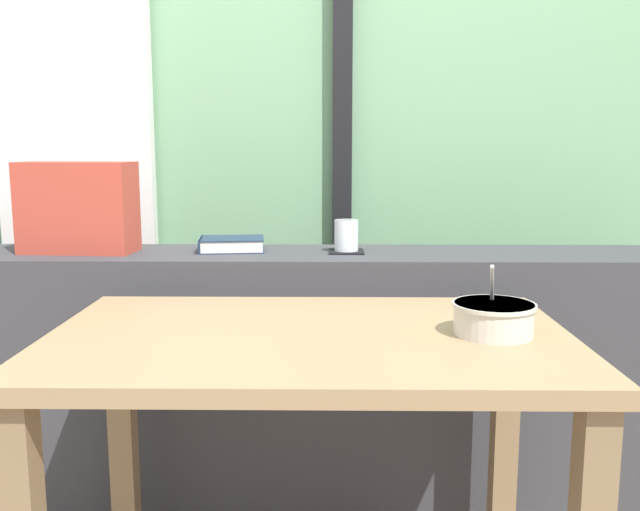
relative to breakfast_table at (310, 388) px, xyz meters
name	(u,v)px	position (x,y,z in m)	size (l,w,h in m)	color
outdoor_backdrop	(295,65)	(-0.09, 1.23, 0.79)	(4.80, 0.08, 2.80)	#7AAD7F
curtain_left_panel	(73,106)	(-0.88, 1.13, 0.64)	(0.56, 0.06, 2.50)	white
window_divider_post	(342,92)	(0.09, 1.16, 0.69)	(0.07, 0.05, 2.60)	black
dark_console_ledge	(286,385)	(-0.09, 0.59, -0.21)	(2.80, 0.33, 0.80)	#38383D
breakfast_table	(310,388)	(0.00, 0.00, 0.00)	(1.07, 0.67, 0.73)	#826849
coaster_square	(346,251)	(0.09, 0.60, 0.20)	(0.10, 0.10, 0.01)	black
juice_glass	(346,237)	(0.09, 0.60, 0.24)	(0.07, 0.07, 0.09)	white
closed_book	(231,244)	(-0.25, 0.62, 0.21)	(0.20, 0.16, 0.04)	#1E2D47
throw_pillow	(78,207)	(-0.68, 0.59, 0.33)	(0.32, 0.14, 0.26)	#B74233
soup_bowl	(494,319)	(0.37, -0.01, 0.15)	(0.17, 0.17, 0.15)	beige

